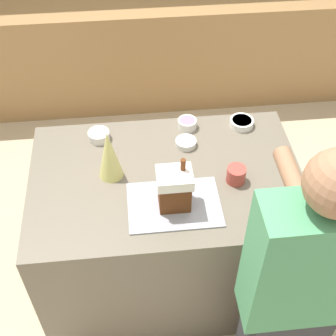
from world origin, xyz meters
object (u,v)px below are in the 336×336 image
candy_bowl_behind_tray (242,122)px  candy_bowl_front_corner (187,123)px  person (293,299)px  baking_tray (174,204)px  candy_bowl_far_right (186,142)px  candy_bowl_near_tray_left (99,135)px  decorative_tree (109,154)px  mug (236,175)px  gingerbread_house (174,188)px

candy_bowl_behind_tray → candy_bowl_front_corner: bearing=177.3°
candy_bowl_behind_tray → person: bearing=-90.5°
baking_tray → candy_bowl_far_right: size_ratio=3.92×
candy_bowl_far_right → candy_bowl_behind_tray: (0.34, 0.13, 0.00)m
candy_bowl_front_corner → candy_bowl_near_tray_left: (-0.50, -0.05, -0.00)m
decorative_tree → candy_bowl_far_right: (0.41, 0.18, -0.12)m
candy_bowl_far_right → mug: size_ratio=1.19×
gingerbread_house → candy_bowl_far_right: gingerbread_house is taller
gingerbread_house → candy_bowl_front_corner: bearing=76.2°
baking_tray → candy_bowl_front_corner: (0.14, 0.57, 0.03)m
candy_bowl_near_tray_left → mug: mug is taller
decorative_tree → candy_bowl_near_tray_left: size_ratio=2.42×
candy_bowl_far_right → mug: 0.36m
candy_bowl_far_right → mug: (0.22, -0.29, 0.02)m
baking_tray → candy_bowl_behind_tray: size_ratio=3.31×
candy_bowl_near_tray_left → candy_bowl_behind_tray: candy_bowl_near_tray_left is taller
mug → person: size_ratio=0.06×
baking_tray → gingerbread_house: (0.00, 0.00, 0.12)m
candy_bowl_near_tray_left → person: size_ratio=0.07×
decorative_tree → candy_bowl_far_right: bearing=23.8°
baking_tray → person: bearing=-50.4°
candy_bowl_near_tray_left → candy_bowl_behind_tray: size_ratio=0.87×
baking_tray → person: person is taller
candy_bowl_far_right → candy_bowl_near_tray_left: candy_bowl_near_tray_left is taller
candy_bowl_near_tray_left → candy_bowl_behind_tray: 0.82m
candy_bowl_far_right → person: size_ratio=0.07×
candy_bowl_near_tray_left → mug: bearing=-29.6°
gingerbread_house → decorative_tree: (-0.30, 0.24, 0.02)m
candy_bowl_front_corner → person: bearing=-74.6°
baking_tray → mug: size_ratio=4.66×
baking_tray → gingerbread_house: size_ratio=1.64×
gingerbread_house → person: size_ratio=0.16×
decorative_tree → candy_bowl_far_right: 0.47m
candy_bowl_far_right → candy_bowl_behind_tray: 0.37m
candy_bowl_behind_tray → gingerbread_house: bearing=-129.3°
baking_tray → mug: bearing=21.3°
baking_tray → candy_bowl_far_right: bearing=75.0°
candy_bowl_front_corner → mug: (0.19, -0.44, 0.01)m
decorative_tree → candy_bowl_near_tray_left: (-0.06, 0.28, -0.12)m
candy_bowl_behind_tray → mug: 0.44m
baking_tray → mug: 0.36m
gingerbread_house → candy_bowl_front_corner: (0.14, 0.57, -0.09)m
candy_bowl_front_corner → person: 1.15m
baking_tray → candy_bowl_near_tray_left: candy_bowl_near_tray_left is taller
gingerbread_house → candy_bowl_far_right: bearing=75.0°
decorative_tree → candy_bowl_behind_tray: 0.82m
baking_tray → mug: mug is taller
decorative_tree → baking_tray: bearing=-38.5°
candy_bowl_behind_tray → baking_tray: bearing=-129.3°
candy_bowl_far_right → candy_bowl_near_tray_left: 0.49m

